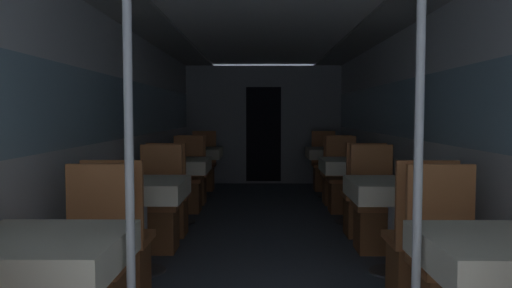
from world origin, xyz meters
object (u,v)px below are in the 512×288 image
dining_table_left_0 (42,259)px  chair_left_near_1 (120,259)px  chair_left_near_2 (169,208)px  chair_right_near_3 (336,183)px  chair_right_far_1 (374,219)px  dining_table_right_3 (330,155)px  chair_left_far_0 (93,286)px  dining_table_right_1 (393,193)px  chair_right_near_2 (363,208)px  dining_table_left_3 (199,155)px  support_pole_right_0 (418,163)px  chair_left_far_1 (159,219)px  chair_right_far_0 (448,287)px  dining_table_left_2 (179,168)px  chair_left_far_3 (203,172)px  chair_left_near_3 (193,183)px  dining_table_right_0 (506,260)px  dining_table_left_1 (142,192)px  chair_right_far_2 (342,189)px  support_pole_left_0 (129,162)px  dining_table_right_2 (352,168)px  chair_left_far_2 (187,189)px  chair_right_far_3 (324,172)px  chair_right_near_1 (418,259)px

dining_table_left_0 → chair_left_near_1: (0.00, 1.20, -0.35)m
chair_left_near_2 → chair_right_near_3: bearing=42.2°
chair_right_far_1 → dining_table_right_3: (0.00, 3.05, 0.35)m
chair_left_far_0 → chair_left_near_2: bearing=-90.0°
dining_table_right_1 → chair_right_near_2: bearing=90.0°
dining_table_left_3 → support_pole_right_0: 5.80m
chair_left_far_1 → chair_right_far_0: same height
chair_right_far_0 → chair_right_far_1: same height
dining_table_left_2 → chair_left_far_3: (0.00, 2.50, -0.35)m
chair_left_far_3 → dining_table_right_3: 2.16m
chair_left_far_0 → chair_right_near_2: 3.14m
chair_left_near_3 → dining_table_right_0: bearing=-67.4°
dining_table_right_3 → dining_table_left_1: bearing=-118.8°
dining_table_right_0 → dining_table_right_1: bearing=90.0°
chair_left_far_3 → chair_right_far_0: size_ratio=1.00×
dining_table_left_3 → chair_left_near_3: bearing=-90.0°
chair_right_near_2 → chair_right_near_3: size_ratio=1.00×
chair_left_far_1 → chair_left_near_3: size_ratio=1.00×
chair_left_near_2 → dining_table_left_0: bearing=-90.0°
chair_right_far_2 → chair_right_near_3: 0.55m
dining_table_right_0 → support_pole_right_0: bearing=180.0°
chair_left_far_0 → dining_table_left_3: (0.00, 4.89, 0.35)m
support_pole_left_0 → chair_left_near_1: support_pole_left_0 is taller
chair_left_near_3 → dining_table_left_1: bearing=-90.0°
chair_left_near_1 → dining_table_right_2: 3.24m
dining_table_right_0 → dining_table_right_3: 5.54m
chair_left_far_0 → dining_table_right_2: chair_left_far_0 is taller
support_pole_right_0 → dining_table_left_3: bearing=106.5°
chair_left_far_2 → chair_left_far_3: same height
dining_table_left_0 → chair_left_far_1: size_ratio=0.76×
chair_left_near_2 → dining_table_right_3: chair_left_near_2 is taller
dining_table_right_2 → chair_right_near_3: bearing=90.0°
chair_left_near_2 → chair_left_far_2: same height
chair_left_near_2 → chair_right_far_1: (2.04, -0.55, 0.00)m
chair_left_near_2 → chair_right_far_3: 3.75m
chair_right_far_2 → chair_left_far_1: bearing=42.2°
chair_left_far_0 → chair_left_near_3: (0.00, 4.24, 0.00)m
support_pole_right_0 → dining_table_left_1: bearing=131.7°
dining_table_right_2 → chair_right_near_2: bearing=-90.0°
chair_right_far_0 → dining_table_left_0: bearing=17.7°
support_pole_left_0 → chair_right_far_3: (1.64, 6.19, -0.78)m
dining_table_right_0 → chair_right_near_2: chair_right_near_2 is taller
chair_right_far_3 → dining_table_left_2: bearing=50.8°
dining_table_left_0 → chair_left_far_1: (0.00, 2.50, -0.35)m
chair_right_near_1 → chair_right_far_1: same height
chair_left_near_1 → chair_left_near_3: same height
chair_left_far_2 → chair_left_far_1: bearing=90.0°
dining_table_right_1 → dining_table_right_2: 1.85m
dining_table_left_1 → chair_left_near_3: chair_left_near_3 is taller
dining_table_left_0 → chair_left_far_1: chair_left_far_1 is taller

